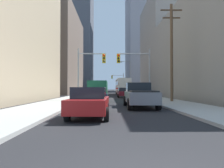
{
  "coord_description": "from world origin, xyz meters",
  "views": [
    {
      "loc": [
        -0.64,
        -2.86,
        1.48
      ],
      "look_at": [
        0.0,
        31.87,
        2.18
      ],
      "focal_mm": 31.81,
      "sensor_mm": 36.0,
      "label": 1
    }
  ],
  "objects_px": {
    "pickup_truck_grey": "(140,95)",
    "cargo_van_green": "(98,90)",
    "traffic_signal_near_right": "(135,66)",
    "sedan_red": "(90,102)",
    "traffic_signal_near_left": "(90,66)",
    "traffic_signal_far_right": "(118,80)",
    "sedan_blue": "(102,92)",
    "city_bus": "(123,86)",
    "sedan_maroon": "(124,93)",
    "sedan_navy": "(95,96)"
  },
  "relations": [
    {
      "from": "city_bus",
      "to": "pickup_truck_grey",
      "type": "xyz_separation_m",
      "value": [
        -0.68,
        -27.58,
        -1.0
      ]
    },
    {
      "from": "sedan_red",
      "to": "traffic_signal_near_right",
      "type": "distance_m",
      "value": 13.49
    },
    {
      "from": "city_bus",
      "to": "pickup_truck_grey",
      "type": "height_order",
      "value": "city_bus"
    },
    {
      "from": "sedan_red",
      "to": "sedan_navy",
      "type": "bearing_deg",
      "value": 91.23
    },
    {
      "from": "cargo_van_green",
      "to": "sedan_blue",
      "type": "height_order",
      "value": "cargo_van_green"
    },
    {
      "from": "sedan_red",
      "to": "sedan_blue",
      "type": "xyz_separation_m",
      "value": [
        -0.2,
        26.49,
        0.0
      ]
    },
    {
      "from": "cargo_van_green",
      "to": "traffic_signal_far_right",
      "type": "bearing_deg",
      "value": 83.67
    },
    {
      "from": "sedan_navy",
      "to": "traffic_signal_far_right",
      "type": "relative_size",
      "value": 0.71
    },
    {
      "from": "city_bus",
      "to": "traffic_signal_near_right",
      "type": "bearing_deg",
      "value": -89.94
    },
    {
      "from": "traffic_signal_near_right",
      "to": "traffic_signal_far_right",
      "type": "height_order",
      "value": "same"
    },
    {
      "from": "cargo_van_green",
      "to": "sedan_maroon",
      "type": "height_order",
      "value": "cargo_van_green"
    },
    {
      "from": "pickup_truck_grey",
      "to": "traffic_signal_far_right",
      "type": "height_order",
      "value": "traffic_signal_far_right"
    },
    {
      "from": "traffic_signal_near_left",
      "to": "traffic_signal_near_right",
      "type": "distance_m",
      "value": 5.17
    },
    {
      "from": "sedan_navy",
      "to": "traffic_signal_near_right",
      "type": "height_order",
      "value": "traffic_signal_near_right"
    },
    {
      "from": "cargo_van_green",
      "to": "sedan_maroon",
      "type": "bearing_deg",
      "value": 66.35
    },
    {
      "from": "traffic_signal_near_left",
      "to": "traffic_signal_far_right",
      "type": "xyz_separation_m",
      "value": [
        5.16,
        38.31,
        0.03
      ]
    },
    {
      "from": "sedan_maroon",
      "to": "traffic_signal_near_left",
      "type": "distance_m",
      "value": 10.05
    },
    {
      "from": "sedan_navy",
      "to": "city_bus",
      "type": "bearing_deg",
      "value": 80.86
    },
    {
      "from": "sedan_blue",
      "to": "traffic_signal_near_left",
      "type": "xyz_separation_m",
      "value": [
        -0.94,
        -14.04,
        3.24
      ]
    },
    {
      "from": "pickup_truck_grey",
      "to": "sedan_blue",
      "type": "xyz_separation_m",
      "value": [
        -3.53,
        21.52,
        -0.16
      ]
    },
    {
      "from": "traffic_signal_near_right",
      "to": "sedan_maroon",
      "type": "bearing_deg",
      "value": 94.72
    },
    {
      "from": "sedan_navy",
      "to": "traffic_signal_near_left",
      "type": "bearing_deg",
      "value": 99.9
    },
    {
      "from": "city_bus",
      "to": "traffic_signal_far_right",
      "type": "bearing_deg",
      "value": 89.97
    },
    {
      "from": "city_bus",
      "to": "sedan_blue",
      "type": "relative_size",
      "value": 2.7
    },
    {
      "from": "sedan_maroon",
      "to": "traffic_signal_near_left",
      "type": "bearing_deg",
      "value": -118.11
    },
    {
      "from": "sedan_blue",
      "to": "traffic_signal_far_right",
      "type": "distance_m",
      "value": 24.85
    },
    {
      "from": "city_bus",
      "to": "cargo_van_green",
      "type": "distance_m",
      "value": 20.24
    },
    {
      "from": "sedan_maroon",
      "to": "cargo_van_green",
      "type": "bearing_deg",
      "value": -113.65
    },
    {
      "from": "traffic_signal_near_left",
      "to": "traffic_signal_near_right",
      "type": "relative_size",
      "value": 1.0
    },
    {
      "from": "sedan_red",
      "to": "sedan_maroon",
      "type": "distance_m",
      "value": 21.1
    },
    {
      "from": "sedan_blue",
      "to": "traffic_signal_near_left",
      "type": "distance_m",
      "value": 14.44
    },
    {
      "from": "traffic_signal_far_right",
      "to": "sedan_blue",
      "type": "bearing_deg",
      "value": -99.86
    },
    {
      "from": "pickup_truck_grey",
      "to": "traffic_signal_near_right",
      "type": "bearing_deg",
      "value": 84.69
    },
    {
      "from": "sedan_blue",
      "to": "sedan_navy",
      "type": "bearing_deg",
      "value": -89.84
    },
    {
      "from": "sedan_maroon",
      "to": "traffic_signal_near_left",
      "type": "height_order",
      "value": "traffic_signal_near_left"
    },
    {
      "from": "city_bus",
      "to": "cargo_van_green",
      "type": "bearing_deg",
      "value": -102.01
    },
    {
      "from": "cargo_van_green",
      "to": "sedan_red",
      "type": "distance_m",
      "value": 12.77
    },
    {
      "from": "cargo_van_green",
      "to": "traffic_signal_near_left",
      "type": "bearing_deg",
      "value": -161.7
    },
    {
      "from": "city_bus",
      "to": "cargo_van_green",
      "type": "xyz_separation_m",
      "value": [
        -4.21,
        -19.78,
        -0.64
      ]
    },
    {
      "from": "sedan_blue",
      "to": "sedan_maroon",
      "type": "distance_m",
      "value": 6.67
    },
    {
      "from": "sedan_blue",
      "to": "city_bus",
      "type": "bearing_deg",
      "value": 55.21
    },
    {
      "from": "city_bus",
      "to": "traffic_signal_near_left",
      "type": "distance_m",
      "value": 20.85
    },
    {
      "from": "sedan_blue",
      "to": "traffic_signal_near_right",
      "type": "distance_m",
      "value": 15.02
    },
    {
      "from": "sedan_maroon",
      "to": "traffic_signal_near_right",
      "type": "relative_size",
      "value": 0.71
    },
    {
      "from": "pickup_truck_grey",
      "to": "traffic_signal_near_right",
      "type": "xyz_separation_m",
      "value": [
        0.7,
        7.48,
        3.11
      ]
    },
    {
      "from": "pickup_truck_grey",
      "to": "cargo_van_green",
      "type": "xyz_separation_m",
      "value": [
        -3.53,
        7.8,
        0.35
      ]
    },
    {
      "from": "cargo_van_green",
      "to": "traffic_signal_near_right",
      "type": "relative_size",
      "value": 0.87
    },
    {
      "from": "pickup_truck_grey",
      "to": "sedan_red",
      "type": "height_order",
      "value": "pickup_truck_grey"
    },
    {
      "from": "cargo_van_green",
      "to": "traffic_signal_near_right",
      "type": "height_order",
      "value": "traffic_signal_near_right"
    },
    {
      "from": "sedan_blue",
      "to": "traffic_signal_near_right",
      "type": "height_order",
      "value": "traffic_signal_near_right"
    }
  ]
}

